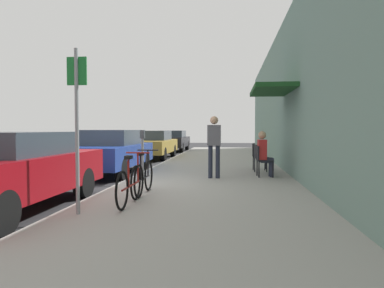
# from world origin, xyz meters

# --- Properties ---
(ground_plane) EXTENTS (60.00, 60.00, 0.00)m
(ground_plane) POSITION_xyz_m (0.00, 0.00, 0.00)
(ground_plane) COLOR #2D2D30
(sidewalk_slab) EXTENTS (4.50, 32.00, 0.12)m
(sidewalk_slab) POSITION_xyz_m (2.25, 2.00, 0.06)
(sidewalk_slab) COLOR #9E9B93
(sidewalk_slab) RESTS_ON ground_plane
(building_facade) EXTENTS (1.40, 32.00, 5.07)m
(building_facade) POSITION_xyz_m (4.64, 2.00, 2.54)
(building_facade) COLOR gray
(building_facade) RESTS_ON ground_plane
(parked_car_0) EXTENTS (1.80, 4.40, 1.41)m
(parked_car_0) POSITION_xyz_m (-1.10, -2.50, 0.74)
(parked_car_0) COLOR maroon
(parked_car_0) RESTS_ON ground_plane
(parked_car_1) EXTENTS (1.80, 4.40, 1.44)m
(parked_car_1) POSITION_xyz_m (-1.10, 2.79, 0.74)
(parked_car_1) COLOR navy
(parked_car_1) RESTS_ON ground_plane
(parked_car_2) EXTENTS (1.80, 4.40, 1.40)m
(parked_car_2) POSITION_xyz_m (-1.10, 8.99, 0.73)
(parked_car_2) COLOR #A58433
(parked_car_2) RESTS_ON ground_plane
(parked_car_3) EXTENTS (1.80, 4.40, 1.39)m
(parked_car_3) POSITION_xyz_m (-1.10, 14.93, 0.73)
(parked_car_3) COLOR black
(parked_car_3) RESTS_ON ground_plane
(parking_meter) EXTENTS (0.12, 0.10, 1.32)m
(parking_meter) POSITION_xyz_m (0.45, 0.87, 0.89)
(parking_meter) COLOR slate
(parking_meter) RESTS_ON sidewalk_slab
(street_sign) EXTENTS (0.32, 0.06, 2.60)m
(street_sign) POSITION_xyz_m (0.40, -3.02, 1.64)
(street_sign) COLOR gray
(street_sign) RESTS_ON sidewalk_slab
(bicycle_0) EXTENTS (0.46, 1.71, 0.90)m
(bicycle_0) POSITION_xyz_m (1.00, -1.30, 0.48)
(bicycle_0) COLOR black
(bicycle_0) RESTS_ON sidewalk_slab
(bicycle_1) EXTENTS (0.46, 1.71, 0.90)m
(bicycle_1) POSITION_xyz_m (1.02, -2.18, 0.48)
(bicycle_1) COLOR black
(bicycle_1) RESTS_ON sidewalk_slab
(cafe_chair_0) EXTENTS (0.47, 0.47, 0.87)m
(cafe_chair_0) POSITION_xyz_m (3.66, 1.79, 0.62)
(cafe_chair_0) COLOR black
(cafe_chair_0) RESTS_ON sidewalk_slab
(seated_patron_0) EXTENTS (0.44, 0.38, 1.29)m
(seated_patron_0) POSITION_xyz_m (3.72, 1.79, 0.82)
(seated_patron_0) COLOR #232838
(seated_patron_0) RESTS_ON sidewalk_slab
(cafe_chair_1) EXTENTS (0.49, 0.49, 0.87)m
(cafe_chair_1) POSITION_xyz_m (3.66, 2.69, 0.62)
(cafe_chair_1) COLOR black
(cafe_chair_1) RESTS_ON sidewalk_slab
(cafe_chair_2) EXTENTS (0.51, 0.51, 0.87)m
(cafe_chair_2) POSITION_xyz_m (3.66, 3.63, 0.62)
(cafe_chair_2) COLOR black
(cafe_chair_2) RESTS_ON sidewalk_slab
(pedestrian_standing) EXTENTS (0.36, 0.22, 1.70)m
(pedestrian_standing) POSITION_xyz_m (2.33, 1.35, 1.12)
(pedestrian_standing) COLOR #232838
(pedestrian_standing) RESTS_ON sidewalk_slab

